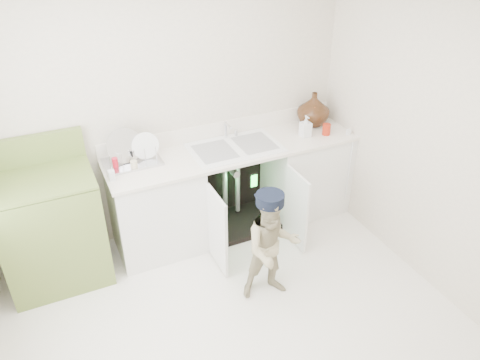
% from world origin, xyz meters
% --- Properties ---
extents(ground, '(3.50, 3.50, 0.00)m').
position_xyz_m(ground, '(0.00, 0.00, 0.00)').
color(ground, beige).
rests_on(ground, ground).
extents(room_shell, '(6.00, 5.50, 1.26)m').
position_xyz_m(room_shell, '(0.00, 0.00, 1.25)').
color(room_shell, beige).
rests_on(room_shell, ground).
extents(counter_run, '(2.44, 1.02, 1.24)m').
position_xyz_m(counter_run, '(0.58, 1.21, 0.48)').
color(counter_run, silver).
rests_on(counter_run, ground).
extents(avocado_stove, '(0.81, 0.65, 1.26)m').
position_xyz_m(avocado_stove, '(-1.16, 1.18, 0.52)').
color(avocado_stove, olive).
rests_on(avocado_stove, ground).
extents(repair_worker, '(0.54, 0.89, 1.00)m').
position_xyz_m(repair_worker, '(0.42, 0.20, 0.50)').
color(repair_worker, tan).
rests_on(repair_worker, ground).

